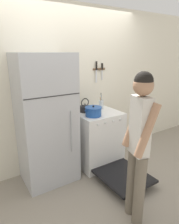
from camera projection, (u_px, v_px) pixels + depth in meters
The scene contains 9 objects.
ground_plane at pixel (73, 159), 3.58m from camera, with size 14.00×14.00×0.00m, color gray.
wall_back at pixel (70, 88), 3.23m from camera, with size 10.00×0.06×2.55m.
refrigerator at pixel (46, 121), 2.79m from camera, with size 0.74×0.63×1.83m.
stove_range at pixel (98, 139), 3.31m from camera, with size 0.71×1.37×0.91m.
dutch_oven_pot at pixel (93, 111), 3.00m from camera, with size 0.30×0.26×0.16m.
tea_kettle at pixel (85, 108), 3.22m from camera, with size 0.23×0.19×0.22m.
utensil_jar at pixel (101, 104), 3.39m from camera, with size 0.08×0.08×0.27m.
person at pixel (139, 142), 2.05m from camera, with size 0.32×0.39×1.67m.
wall_knife_strip at pixel (99, 69), 3.39m from camera, with size 0.24×0.03×0.35m.
Camera 1 is at (-1.46, -2.84, 1.84)m, focal length 32.00 mm.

